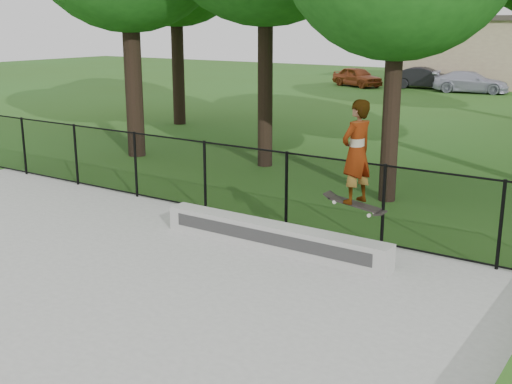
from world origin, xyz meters
TOP-DOWN VIEW (x-y plane):
  - grind_ledge at (2.45, 4.70)m, footprint 4.43×0.40m
  - car_a at (-9.18, 32.78)m, footprint 3.80×2.71m
  - car_b at (-5.26, 33.98)m, footprint 3.66×1.91m
  - car_c at (-2.26, 33.09)m, footprint 4.06×2.31m
  - skater_airborne at (4.06, 4.56)m, footprint 0.84×0.68m
  - chainlink_fence at (0.00, 5.90)m, footprint 16.06×0.06m
  - distant_building at (-2.00, 38.00)m, footprint 12.40×6.40m

SIDE VIEW (x-z plane):
  - grind_ledge at x=2.45m, z-range 0.06..0.52m
  - car_a at x=-9.18m, z-range 0.00..1.21m
  - car_c at x=-2.26m, z-range 0.00..1.21m
  - car_b at x=-5.26m, z-range 0.00..1.27m
  - chainlink_fence at x=0.00m, z-range 0.06..1.56m
  - skater_airborne at x=4.06m, z-range 1.08..2.85m
  - distant_building at x=-2.00m, z-range 0.01..4.31m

